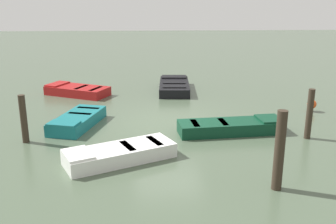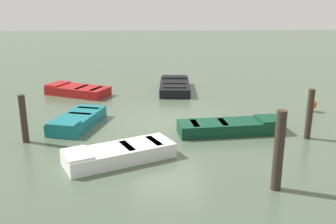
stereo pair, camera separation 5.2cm
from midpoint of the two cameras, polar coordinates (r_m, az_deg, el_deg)
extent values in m
plane|color=#475642|center=(14.08, -0.11, -1.37)|extent=(80.00, 80.00, 0.00)
cube|color=#0C3823|center=(12.99, 9.11, -2.21)|extent=(3.55, 1.35, 0.40)
cube|color=maroon|center=(12.95, 9.14, -1.62)|extent=(3.01, 1.08, 0.04)
cube|color=#0C3823|center=(13.38, 14.68, -0.96)|extent=(0.85, 0.99, 0.06)
cube|color=maroon|center=(12.86, 8.04, -1.51)|extent=(0.28, 0.81, 0.04)
cube|color=maroon|center=(12.63, 3.89, -1.72)|extent=(0.28, 0.81, 0.04)
cube|color=maroon|center=(18.30, -13.34, 3.07)|extent=(3.13, 2.36, 0.40)
cube|color=black|center=(18.27, -13.37, 3.50)|extent=(2.62, 1.93, 0.04)
cube|color=maroon|center=(18.92, -16.15, 4.02)|extent=(1.05, 1.28, 0.06)
cube|color=black|center=(18.14, -12.82, 3.57)|extent=(0.60, 0.96, 0.04)
cube|color=black|center=(17.70, -10.73, 3.38)|extent=(0.60, 0.96, 0.04)
cube|color=silver|center=(10.77, -7.23, -6.16)|extent=(3.19, 2.28, 0.40)
cube|color=#334772|center=(10.72, -7.26, -5.47)|extent=(2.68, 1.87, 0.04)
cube|color=silver|center=(10.36, -13.38, -6.07)|extent=(1.02, 1.16, 0.06)
cube|color=navy|center=(10.78, -6.14, -5.07)|extent=(0.54, 0.84, 0.04)
cube|color=navy|center=(11.10, -2.16, -4.34)|extent=(0.54, 0.84, 0.04)
cube|color=black|center=(18.66, 0.85, 3.78)|extent=(1.56, 3.31, 0.40)
cube|color=gray|center=(18.63, 0.85, 4.20)|extent=(1.23, 2.81, 0.04)
cube|color=black|center=(19.85, 0.82, 5.24)|extent=(1.29, 0.78, 0.06)
cube|color=#776E5D|center=(18.38, 0.86, 4.16)|extent=(1.09, 0.26, 0.04)
cube|color=#776E5D|center=(17.51, 0.89, 3.53)|extent=(1.09, 0.26, 0.04)
cube|color=#14666B|center=(13.88, -13.31, -1.22)|extent=(1.75, 2.87, 0.40)
cube|color=beige|center=(13.84, -13.35, -0.67)|extent=(1.41, 2.42, 0.04)
cube|color=#14666B|center=(12.92, -15.34, -1.63)|extent=(1.10, 0.82, 0.06)
cube|color=#9B9789|center=(14.00, -13.01, -0.28)|extent=(0.87, 0.41, 0.04)
cube|color=#9B9789|center=(14.64, -11.81, 0.54)|extent=(0.87, 0.41, 0.04)
cylinder|color=#33281E|center=(9.23, 16.02, -5.55)|extent=(0.24, 0.24, 1.93)
cylinder|color=#33281E|center=(12.64, -20.70, -0.97)|extent=(0.21, 0.21, 1.52)
cylinder|color=#33281E|center=(12.93, 20.11, -0.29)|extent=(0.20, 0.20, 1.62)
cylinder|color=#262626|center=(16.27, 20.35, 0.28)|extent=(0.16, 0.16, 0.12)
sphere|color=#E54C19|center=(16.21, 20.44, 1.09)|extent=(0.36, 0.36, 0.36)
camera|label=1|loc=(0.03, -90.11, -0.03)|focal=41.16mm
camera|label=2|loc=(0.03, 89.89, 0.03)|focal=41.16mm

